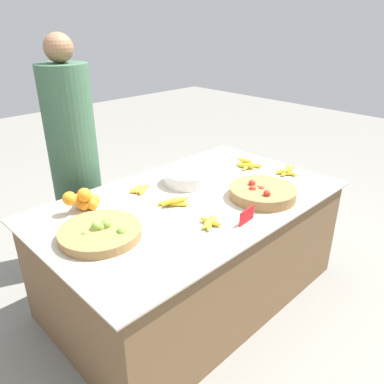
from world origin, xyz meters
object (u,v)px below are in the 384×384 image
at_px(vendor_person, 75,167).
at_px(tomato_basket, 262,192).
at_px(lime_bowl, 101,232).
at_px(price_sign, 247,216).
at_px(metal_bowl, 187,178).

bearing_deg(vendor_person, tomato_basket, -61.63).
distance_m(lime_bowl, price_sign, 0.78).
xyz_separation_m(lime_bowl, tomato_basket, (0.97, -0.31, 0.01)).
relative_size(lime_bowl, metal_bowl, 1.38).
bearing_deg(tomato_basket, lime_bowl, 162.44).
height_order(lime_bowl, vendor_person, vendor_person).
distance_m(lime_bowl, vendor_person, 0.93).
height_order(lime_bowl, metal_bowl, lime_bowl).
xyz_separation_m(tomato_basket, price_sign, (-0.32, -0.12, 0.01)).
bearing_deg(lime_bowl, vendor_person, 68.72).
relative_size(tomato_basket, metal_bowl, 1.35).
xyz_separation_m(lime_bowl, vendor_person, (0.34, 0.86, 0.03)).
distance_m(metal_bowl, price_sign, 0.63).
height_order(metal_bowl, price_sign, metal_bowl).
height_order(lime_bowl, price_sign, lime_bowl).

